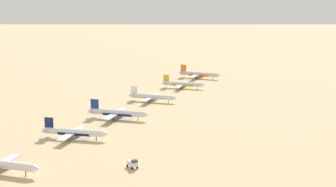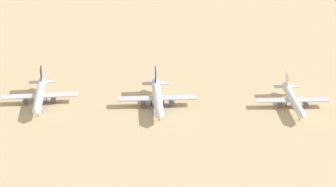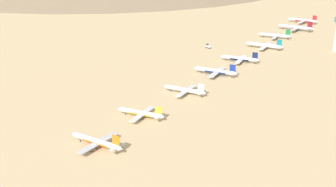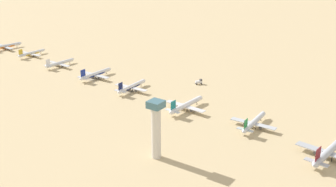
{
  "view_description": "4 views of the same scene",
  "coord_description": "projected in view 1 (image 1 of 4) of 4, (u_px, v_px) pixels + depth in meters",
  "views": [
    {
      "loc": [
        111.12,
        -238.21,
        74.38
      ],
      "look_at": [
        21.96,
        91.74,
        6.5
      ],
      "focal_mm": 60.35,
      "sensor_mm": 36.0,
      "label": 1
    },
    {
      "loc": [
        220.6,
        31.8,
        91.58
      ],
      "look_at": [
        2.79,
        50.14,
        4.09
      ],
      "focal_mm": 68.51,
      "sensor_mm": 36.0,
      "label": 2
    },
    {
      "loc": [
        -103.71,
        367.81,
        108.68
      ],
      "look_at": [
        15.3,
        112.25,
        5.48
      ],
      "focal_mm": 48.99,
      "sensor_mm": 36.0,
      "label": 3
    },
    {
      "loc": [
        -215.95,
        -178.88,
        103.45
      ],
      "look_at": [
        -1.89,
        -30.45,
        5.2
      ],
      "focal_mm": 42.95,
      "sensor_mm": 36.0,
      "label": 4
    }
  ],
  "objects": [
    {
      "name": "parked_jet_6",
      "position": [
        152.0,
        97.0,
        355.21
      ],
      "size": [
        32.73,
        26.57,
        9.44
      ],
      "color": "silver",
      "rests_on": "ground"
    },
    {
      "name": "parked_jet_8",
      "position": [
        199.0,
        74.0,
        441.05
      ],
      "size": [
        35.2,
        28.74,
        10.16
      ],
      "color": "silver",
      "rests_on": "ground"
    },
    {
      "name": "parked_jet_4",
      "position": [
        74.0,
        132.0,
        270.93
      ],
      "size": [
        34.49,
        27.97,
        9.96
      ],
      "color": "white",
      "rests_on": "ground"
    },
    {
      "name": "parked_jet_7",
      "position": [
        182.0,
        84.0,
        399.74
      ],
      "size": [
        32.21,
        26.07,
        9.32
      ],
      "color": "silver",
      "rests_on": "ground"
    },
    {
      "name": "ground_plane",
      "position": [
        73.0,
        141.0,
        268.48
      ],
      "size": [
        2285.44,
        2285.44,
        0.0
      ],
      "primitive_type": "plane",
      "color": "tan"
    },
    {
      "name": "service_truck",
      "position": [
        133.0,
        163.0,
        228.76
      ],
      "size": [
        5.56,
        5.31,
        3.9
      ],
      "color": "silver",
      "rests_on": "ground"
    },
    {
      "name": "parked_jet_5",
      "position": [
        117.0,
        113.0,
        310.06
      ],
      "size": [
        36.16,
        29.3,
        10.45
      ],
      "color": "silver",
      "rests_on": "ground"
    }
  ]
}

